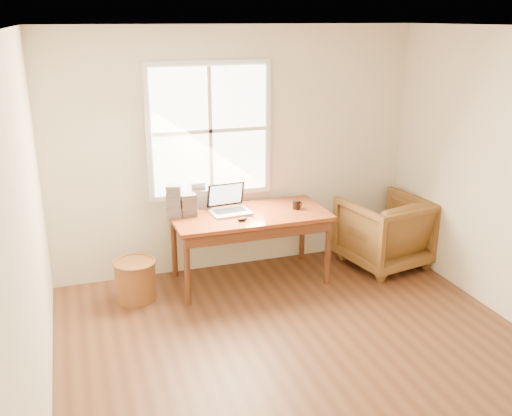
{
  "coord_description": "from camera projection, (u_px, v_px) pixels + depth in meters",
  "views": [
    {
      "loc": [
        -1.69,
        -3.47,
        2.67
      ],
      "look_at": [
        0.02,
        1.65,
        0.85
      ],
      "focal_mm": 40.0,
      "sensor_mm": 36.0,
      "label": 1
    }
  ],
  "objects": [
    {
      "name": "desk",
      "position": [
        250.0,
        215.0,
        5.86
      ],
      "size": [
        1.6,
        0.8,
        0.04
      ],
      "primitive_type": "cube",
      "color": "brown",
      "rests_on": "room_shell"
    },
    {
      "name": "mouse",
      "position": [
        242.0,
        219.0,
        5.63
      ],
      "size": [
        0.11,
        0.07,
        0.03
      ],
      "primitive_type": "ellipsoid",
      "rotation": [
        0.0,
        0.0,
        0.05
      ],
      "color": "black",
      "rests_on": "desk"
    },
    {
      "name": "cd_stack_a",
      "position": [
        198.0,
        195.0,
        5.99
      ],
      "size": [
        0.15,
        0.13,
        0.28
      ],
      "primitive_type": "cube",
      "rotation": [
        0.0,
        0.0,
        -0.08
      ],
      "color": "silver",
      "rests_on": "desk"
    },
    {
      "name": "room_shell",
      "position": [
        315.0,
        210.0,
        4.2
      ],
      "size": [
        4.04,
        4.54,
        2.64
      ],
      "color": "brown",
      "rests_on": "ground"
    },
    {
      "name": "cd_stack_c",
      "position": [
        174.0,
        201.0,
        5.71
      ],
      "size": [
        0.17,
        0.16,
        0.33
      ],
      "primitive_type": "cube",
      "rotation": [
        0.0,
        0.0,
        -0.28
      ],
      "color": "#92919E",
      "rests_on": "desk"
    },
    {
      "name": "coffee_mug",
      "position": [
        296.0,
        205.0,
        5.97
      ],
      "size": [
        0.1,
        0.1,
        0.09
      ],
      "primitive_type": "cylinder",
      "rotation": [
        0.0,
        0.0,
        0.25
      ],
      "color": "black",
      "rests_on": "desk"
    },
    {
      "name": "laptop",
      "position": [
        230.0,
        199.0,
        5.8
      ],
      "size": [
        0.46,
        0.48,
        0.32
      ],
      "primitive_type": null,
      "rotation": [
        0.0,
        0.0,
        0.09
      ],
      "color": "#B7BABF",
      "rests_on": "desk"
    },
    {
      "name": "cd_stack_d",
      "position": [
        205.0,
        198.0,
        6.0
      ],
      "size": [
        0.19,
        0.18,
        0.2
      ],
      "primitive_type": "cube",
      "rotation": [
        0.0,
        0.0,
        -0.31
      ],
      "color": "silver",
      "rests_on": "desk"
    },
    {
      "name": "armchair",
      "position": [
        385.0,
        232.0,
        6.35
      ],
      "size": [
        0.98,
        1.0,
        0.79
      ],
      "primitive_type": "imported",
      "rotation": [
        0.0,
        0.0,
        3.33
      ],
      "color": "brown",
      "rests_on": "room_shell"
    },
    {
      "name": "wicker_stool",
      "position": [
        136.0,
        281.0,
        5.61
      ],
      "size": [
        0.4,
        0.4,
        0.4
      ],
      "primitive_type": "cylinder",
      "rotation": [
        0.0,
        0.0,
        0.0
      ],
      "color": "brown",
      "rests_on": "room_shell"
    },
    {
      "name": "cd_stack_b",
      "position": [
        188.0,
        205.0,
        5.74
      ],
      "size": [
        0.16,
        0.14,
        0.23
      ],
      "primitive_type": "cube",
      "rotation": [
        0.0,
        0.0,
        0.06
      ],
      "color": "#27272C",
      "rests_on": "desk"
    }
  ]
}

